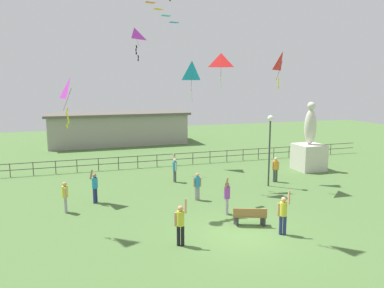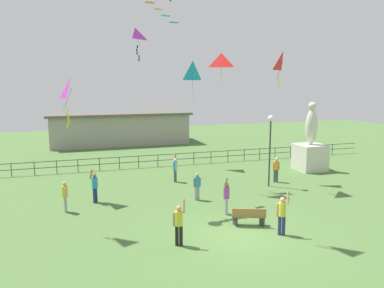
{
  "view_description": "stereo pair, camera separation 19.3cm",
  "coord_description": "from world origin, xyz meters",
  "views": [
    {
      "loc": [
        -6.87,
        -13.6,
        6.35
      ],
      "look_at": [
        -0.2,
        6.33,
        2.93
      ],
      "focal_mm": 35.17,
      "sensor_mm": 36.0,
      "label": 1
    },
    {
      "loc": [
        -6.68,
        -13.66,
        6.35
      ],
      "look_at": [
        -0.2,
        6.33,
        2.93
      ],
      "focal_mm": 35.17,
      "sensor_mm": 36.0,
      "label": 2
    }
  ],
  "objects": [
    {
      "name": "ground_plane",
      "position": [
        0.0,
        0.0,
        0.0
      ],
      "size": [
        80.0,
        80.0,
        0.0
      ],
      "primitive_type": "plane",
      "color": "#4C7038"
    },
    {
      "name": "statue_monument",
      "position": [
        9.93,
        9.44,
        1.46
      ],
      "size": [
        1.94,
        1.94,
        5.0
      ],
      "color": "beige",
      "rests_on": "ground_plane"
    },
    {
      "name": "lamppost",
      "position": [
        4.85,
        6.42,
        3.22
      ],
      "size": [
        0.36,
        0.36,
        4.42
      ],
      "color": "#38383D",
      "rests_on": "ground_plane"
    },
    {
      "name": "park_bench",
      "position": [
        0.7,
        0.84,
        0.46
      ],
      "size": [
        1.54,
        0.94,
        0.85
      ],
      "color": "olive",
      "rests_on": "ground_plane"
    },
    {
      "name": "person_0",
      "position": [
        5.78,
        7.17,
        0.93
      ],
      "size": [
        0.48,
        0.3,
        1.63
      ],
      "color": "#3F4C47",
      "rests_on": "ground_plane"
    },
    {
      "name": "person_1",
      "position": [
        -2.85,
        -0.17,
        0.97
      ],
      "size": [
        0.48,
        0.36,
        1.93
      ],
      "color": "black",
      "rests_on": "ground_plane"
    },
    {
      "name": "person_2",
      "position": [
        -0.29,
        5.15,
        0.87
      ],
      "size": [
        0.46,
        0.28,
        1.51
      ],
      "color": "#99999E",
      "rests_on": "ground_plane"
    },
    {
      "name": "person_3",
      "position": [
        1.56,
        -0.5,
        0.97
      ],
      "size": [
        0.46,
        0.41,
        1.94
      ],
      "color": "navy",
      "rests_on": "ground_plane"
    },
    {
      "name": "person_4",
      "position": [
        -7.13,
        5.31,
        0.9
      ],
      "size": [
        0.29,
        0.47,
        1.56
      ],
      "color": "#99999E",
      "rests_on": "ground_plane"
    },
    {
      "name": "person_5",
      "position": [
        -0.41,
        9.18,
        0.92
      ],
      "size": [
        0.29,
        0.48,
        1.83
      ],
      "color": "#3F4C47",
      "rests_on": "ground_plane"
    },
    {
      "name": "person_6",
      "position": [
        -5.63,
        6.41,
        0.95
      ],
      "size": [
        0.45,
        0.43,
        1.89
      ],
      "color": "navy",
      "rests_on": "ground_plane"
    },
    {
      "name": "person_7",
      "position": [
        0.33,
        2.55,
        0.95
      ],
      "size": [
        0.36,
        0.48,
        1.89
      ],
      "color": "#99999E",
      "rests_on": "ground_plane"
    },
    {
      "name": "kite_1",
      "position": [
        2.12,
        7.74,
        7.55
      ],
      "size": [
        1.23,
        1.03,
        2.09
      ],
      "color": "red"
    },
    {
      "name": "kite_2",
      "position": [
        1.97,
        12.79,
        7.1
      ],
      "size": [
        1.16,
        1.25,
        2.88
      ],
      "color": "#198CD1"
    },
    {
      "name": "kite_4",
      "position": [
        -2.1,
        13.25,
        9.6
      ],
      "size": [
        1.18,
        1.06,
        2.24
      ],
      "color": "#B22DB2"
    },
    {
      "name": "kite_6",
      "position": [
        -6.56,
        7.63,
        6.0
      ],
      "size": [
        0.84,
        1.13,
        2.73
      ],
      "color": "#B22DB2"
    },
    {
      "name": "kite_8",
      "position": [
        5.22,
        5.9,
        7.57
      ],
      "size": [
        1.13,
        1.06,
        2.15
      ],
      "color": "red"
    },
    {
      "name": "waterfront_railing",
      "position": [
        -0.38,
        14.0,
        0.62
      ],
      "size": [
        36.03,
        0.06,
        0.95
      ],
      "color": "#4C4742",
      "rests_on": "ground_plane"
    },
    {
      "name": "pavilion_building",
      "position": [
        -1.78,
        26.0,
        1.67
      ],
      "size": [
        14.43,
        5.23,
        3.31
      ],
      "color": "gray",
      "rests_on": "ground_plane"
    }
  ]
}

